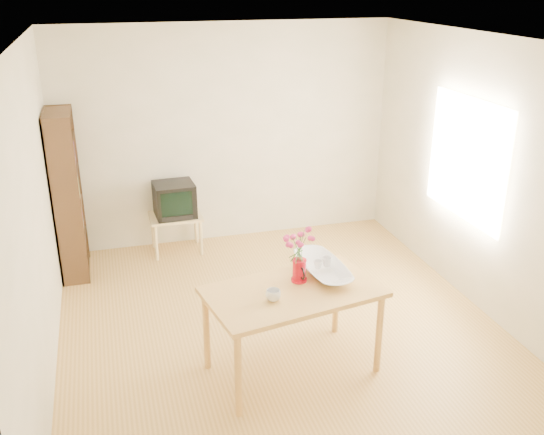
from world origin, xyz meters
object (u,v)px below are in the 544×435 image
object	(u,v)px
pitcher	(299,271)
mug	(273,295)
television	(174,199)
table	(293,299)
bowl	(323,247)

from	to	relation	value
pitcher	mug	world-z (taller)	pitcher
mug	pitcher	bearing A→B (deg)	-176.62
mug	television	bearing A→B (deg)	-118.93
mug	television	size ratio (longest dim) A/B	0.25
table	bowl	distance (m)	0.51
mug	bowl	size ratio (longest dim) A/B	0.23
mug	bowl	xyz separation A→B (m)	(0.53, 0.35, 0.19)
table	television	bearing A→B (deg)	92.84
pitcher	television	xyz separation A→B (m)	(-0.70, 2.48, -0.18)
pitcher	mug	bearing A→B (deg)	-140.54
table	pitcher	bearing A→B (deg)	44.37
pitcher	bowl	world-z (taller)	bowl
table	bowl	size ratio (longest dim) A/B	2.99
table	pitcher	xyz separation A→B (m)	(0.09, 0.13, 0.17)
bowl	television	bearing A→B (deg)	111.50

